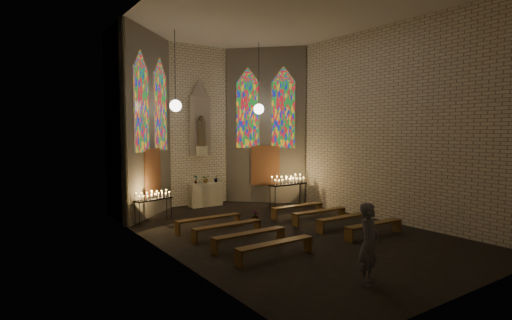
% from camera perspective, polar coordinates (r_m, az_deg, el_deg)
% --- Properties ---
extents(floor, '(12.00, 12.00, 0.00)m').
position_cam_1_polar(floor, '(13.15, 3.86, -10.14)').
color(floor, black).
rests_on(floor, ground).
extents(room, '(8.22, 12.43, 7.00)m').
position_cam_1_polar(room, '(15.55, -3.84, 5.85)').
color(room, beige).
rests_on(room, ground).
extents(altar, '(1.40, 0.60, 1.00)m').
position_cam_1_polar(altar, '(17.57, -7.25, -4.91)').
color(altar, beige).
rests_on(altar, ground).
extents(flower_vase_left, '(0.23, 0.18, 0.38)m').
position_cam_1_polar(flower_vase_left, '(17.36, -8.62, -2.73)').
color(flower_vase_left, '#4C723F').
rests_on(flower_vase_left, altar).
extents(flower_vase_center, '(0.40, 0.38, 0.36)m').
position_cam_1_polar(flower_vase_center, '(17.57, -7.21, -2.67)').
color(flower_vase_center, '#4C723F').
rests_on(flower_vase_center, altar).
extents(flower_vase_right, '(0.24, 0.21, 0.37)m').
position_cam_1_polar(flower_vase_right, '(17.74, -5.70, -2.57)').
color(flower_vase_right, '#4C723F').
rests_on(flower_vase_right, altar).
extents(aisle_flower_pot, '(0.26, 0.26, 0.39)m').
position_cam_1_polar(aisle_flower_pot, '(14.60, -0.11, -7.93)').
color(aisle_flower_pot, '#4C723F').
rests_on(aisle_flower_pot, ground).
extents(votive_stand_left, '(1.48, 0.73, 1.06)m').
position_cam_1_polar(votive_stand_left, '(14.64, -14.45, -5.17)').
color(votive_stand_left, black).
rests_on(votive_stand_left, ground).
extents(votive_stand_right, '(1.79, 0.48, 1.30)m').
position_cam_1_polar(votive_stand_right, '(16.84, 4.60, -3.15)').
color(votive_stand_right, black).
rests_on(votive_stand_right, ground).
extents(pew_left_0, '(2.27, 0.35, 0.44)m').
position_cam_1_polar(pew_left_0, '(13.29, -6.74, -8.44)').
color(pew_left_0, brown).
rests_on(pew_left_0, ground).
extents(pew_right_0, '(2.27, 0.35, 0.44)m').
position_cam_1_polar(pew_right_0, '(15.39, 5.98, -6.72)').
color(pew_right_0, brown).
rests_on(pew_right_0, ground).
extents(pew_left_1, '(2.27, 0.35, 0.44)m').
position_cam_1_polar(pew_left_1, '(12.27, -4.09, -9.48)').
color(pew_left_1, brown).
rests_on(pew_left_1, ground).
extents(pew_right_1, '(2.27, 0.35, 0.44)m').
position_cam_1_polar(pew_right_1, '(14.51, 9.07, -7.41)').
color(pew_right_1, brown).
rests_on(pew_right_1, ground).
extents(pew_left_2, '(2.27, 0.35, 0.44)m').
position_cam_1_polar(pew_left_2, '(11.28, -0.96, -10.68)').
color(pew_left_2, brown).
rests_on(pew_left_2, ground).
extents(pew_right_2, '(2.27, 0.35, 0.44)m').
position_cam_1_polar(pew_right_2, '(13.69, 12.57, -8.15)').
color(pew_right_2, brown).
rests_on(pew_right_2, ground).
extents(pew_left_3, '(2.27, 0.35, 0.44)m').
position_cam_1_polar(pew_left_3, '(10.33, 2.80, -12.06)').
color(pew_left_3, brown).
rests_on(pew_left_3, ground).
extents(pew_right_3, '(2.27, 0.35, 0.44)m').
position_cam_1_polar(pew_right_3, '(12.92, 16.51, -8.95)').
color(pew_right_3, brown).
rests_on(pew_right_3, ground).
extents(visitor, '(0.74, 0.61, 1.73)m').
position_cam_1_polar(visitor, '(8.91, 15.87, -11.43)').
color(visitor, '#4B4D55').
rests_on(visitor, ground).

